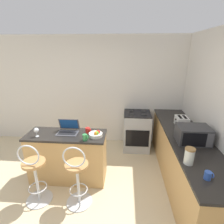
% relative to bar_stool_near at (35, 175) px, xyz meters
% --- Properties ---
extents(ground_plane, '(20.00, 20.00, 0.00)m').
position_rel_bar_stool_near_xyz_m(ground_plane, '(0.59, -0.23, -0.49)').
color(ground_plane, beige).
extents(wall_back, '(12.00, 0.06, 2.60)m').
position_rel_bar_stool_near_xyz_m(wall_back, '(0.59, 2.09, 0.81)').
color(wall_back, silver).
rests_on(wall_back, ground_plane).
extents(breakfast_bar, '(1.36, 0.53, 0.90)m').
position_rel_bar_stool_near_xyz_m(breakfast_bar, '(0.32, 0.57, -0.04)').
color(breakfast_bar, tan).
rests_on(breakfast_bar, ground_plane).
extents(counter_right, '(0.66, 2.82, 0.90)m').
position_rel_bar_stool_near_xyz_m(counter_right, '(2.38, 0.67, -0.04)').
color(counter_right, tan).
rests_on(counter_right, ground_plane).
extents(bar_stool_near, '(0.40, 0.40, 1.04)m').
position_rel_bar_stool_near_xyz_m(bar_stool_near, '(0.00, 0.00, 0.00)').
color(bar_stool_near, silver).
rests_on(bar_stool_near, ground_plane).
extents(bar_stool_far, '(0.40, 0.40, 1.04)m').
position_rel_bar_stool_near_xyz_m(bar_stool_far, '(0.65, 0.00, 0.00)').
color(bar_stool_far, silver).
rests_on(bar_stool_far, ground_plane).
extents(laptop, '(0.36, 0.28, 0.23)m').
position_rel_bar_stool_near_xyz_m(laptop, '(0.34, 0.65, 0.46)').
color(laptop, '#47474C').
rests_on(laptop, breakfast_bar).
extents(microwave, '(0.48, 0.36, 0.26)m').
position_rel_bar_stool_near_xyz_m(microwave, '(2.38, 0.45, 0.54)').
color(microwave, '#2D2D30').
rests_on(microwave, counter_right).
extents(toaster, '(0.23, 0.27, 0.18)m').
position_rel_bar_stool_near_xyz_m(toaster, '(2.40, 1.09, 0.49)').
color(toaster, silver).
rests_on(toaster, counter_right).
extents(stove_range, '(0.61, 0.61, 0.91)m').
position_rel_bar_stool_near_xyz_m(stove_range, '(1.61, 1.74, -0.04)').
color(stove_range, '#9EA3A8').
rests_on(stove_range, ground_plane).
extents(wine_glass_short, '(0.08, 0.08, 0.15)m').
position_rel_bar_stool_near_xyz_m(wine_glass_short, '(-0.13, 0.45, 0.52)').
color(wine_glass_short, silver).
rests_on(wine_glass_short, breakfast_bar).
extents(mug_blue, '(0.09, 0.08, 0.09)m').
position_rel_bar_stool_near_xyz_m(mug_blue, '(2.26, -0.40, 0.45)').
color(mug_blue, '#2D51AD').
rests_on(mug_blue, counter_right).
extents(mug_green, '(0.09, 0.07, 0.10)m').
position_rel_bar_stool_near_xyz_m(mug_green, '(0.70, 0.38, 0.46)').
color(mug_green, '#338447').
rests_on(mug_green, breakfast_bar).
extents(mug_red, '(0.10, 0.08, 0.10)m').
position_rel_bar_stool_near_xyz_m(mug_red, '(0.70, 0.63, 0.46)').
color(mug_red, red).
rests_on(mug_red, breakfast_bar).
extents(storage_jar, '(0.12, 0.12, 0.22)m').
position_rel_bar_stool_near_xyz_m(storage_jar, '(2.14, -0.12, 0.51)').
color(storage_jar, silver).
rests_on(storage_jar, counter_right).
extents(fruit_bowl, '(0.23, 0.23, 0.11)m').
position_rel_bar_stool_near_xyz_m(fruit_bowl, '(0.85, 0.52, 0.44)').
color(fruit_bowl, silver).
rests_on(fruit_bowl, breakfast_bar).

